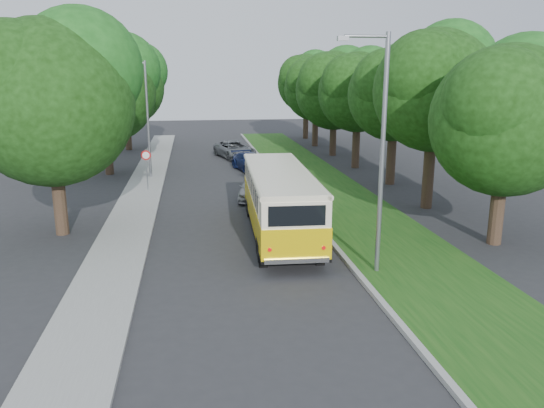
{
  "coord_description": "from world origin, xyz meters",
  "views": [
    {
      "loc": [
        -1.83,
        -18.95,
        6.76
      ],
      "look_at": [
        1.33,
        1.99,
        1.5
      ],
      "focal_mm": 35.0,
      "sensor_mm": 36.0,
      "label": 1
    }
  ],
  "objects": [
    {
      "name": "lamppost_far",
      "position": [
        -4.7,
        16.0,
        4.12
      ],
      "size": [
        1.71,
        0.16,
        7.5
      ],
      "color": "gray",
      "rests_on": "ground"
    },
    {
      "name": "ground",
      "position": [
        0.0,
        0.0,
        0.0
      ],
      "size": [
        120.0,
        120.0,
        0.0
      ],
      "primitive_type": "plane",
      "color": "#2B2B2E",
      "rests_on": "ground"
    },
    {
      "name": "vintage_bus",
      "position": [
        1.71,
        2.4,
        1.44
      ],
      "size": [
        2.92,
        9.82,
        2.89
      ],
      "primitive_type": null,
      "rotation": [
        0.0,
        0.0,
        -0.04
      ],
      "color": "yellow",
      "rests_on": "ground"
    },
    {
      "name": "warning_sign",
      "position": [
        -4.5,
        11.98,
        1.71
      ],
      "size": [
        0.56,
        0.1,
        2.5
      ],
      "color": "gray",
      "rests_on": "ground"
    },
    {
      "name": "car_grey",
      "position": [
        1.57,
        23.86,
        0.69
      ],
      "size": [
        3.57,
        5.39,
        1.38
      ],
      "primitive_type": "imported",
      "rotation": [
        0.0,
        0.0,
        0.28
      ],
      "color": "slate",
      "rests_on": "ground"
    },
    {
      "name": "sidewalk",
      "position": [
        -4.8,
        5.0,
        0.06
      ],
      "size": [
        2.2,
        70.0,
        0.12
      ],
      "primitive_type": "cube",
      "color": "gray",
      "rests_on": "ground"
    },
    {
      "name": "car_white",
      "position": [
        2.33,
        12.23,
        0.64
      ],
      "size": [
        1.64,
        3.96,
        1.27
      ],
      "primitive_type": "imported",
      "rotation": [
        0.0,
        0.0,
        0.08
      ],
      "color": "white",
      "rests_on": "ground"
    },
    {
      "name": "car_blue",
      "position": [
        2.15,
        17.92,
        0.62
      ],
      "size": [
        2.64,
        4.54,
        1.24
      ],
      "primitive_type": "imported",
      "rotation": [
        0.0,
        0.0,
        0.23
      ],
      "color": "navy",
      "rests_on": "ground"
    },
    {
      "name": "grass_verge",
      "position": [
        5.95,
        5.0,
        0.07
      ],
      "size": [
        4.5,
        70.0,
        0.13
      ],
      "primitive_type": "cube",
      "color": "#174913",
      "rests_on": "ground"
    },
    {
      "name": "curb",
      "position": [
        3.6,
        5.0,
        0.07
      ],
      "size": [
        0.2,
        70.0,
        0.15
      ],
      "primitive_type": "cube",
      "color": "gray",
      "rests_on": "ground"
    },
    {
      "name": "treeline",
      "position": [
        3.15,
        17.99,
        5.93
      ],
      "size": [
        24.27,
        41.91,
        9.46
      ],
      "color": "#332319",
      "rests_on": "ground"
    },
    {
      "name": "car_silver",
      "position": [
        1.39,
        9.24,
        0.64
      ],
      "size": [
        2.18,
        3.95,
        1.27
      ],
      "primitive_type": "imported",
      "rotation": [
        0.0,
        0.0,
        -0.19
      ],
      "color": "#A5A5A9",
      "rests_on": "ground"
    },
    {
      "name": "lamppost_near",
      "position": [
        4.21,
        -2.5,
        4.37
      ],
      "size": [
        1.71,
        0.16,
        8.0
      ],
      "color": "gray",
      "rests_on": "ground"
    }
  ]
}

